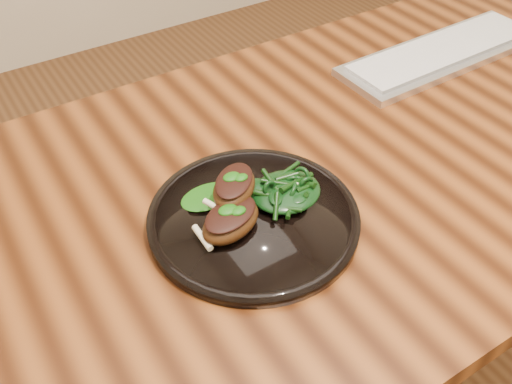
% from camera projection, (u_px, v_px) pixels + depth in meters
% --- Properties ---
extents(desk, '(1.60, 0.80, 0.75)m').
position_uv_depth(desk, '(322.00, 195.00, 1.02)').
color(desk, '#321406').
rests_on(desk, ground).
extents(plate, '(0.31, 0.31, 0.02)m').
position_uv_depth(plate, '(254.00, 218.00, 0.84)').
color(plate, black).
rests_on(plate, desk).
extents(lamb_chop_front, '(0.11, 0.09, 0.04)m').
position_uv_depth(lamb_chop_front, '(230.00, 220.00, 0.80)').
color(lamb_chop_front, '#3D200B').
rests_on(lamb_chop_front, plate).
extents(lamb_chop_back, '(0.11, 0.10, 0.04)m').
position_uv_depth(lamb_chop_back, '(234.00, 187.00, 0.83)').
color(lamb_chop_back, '#3D200B').
rests_on(lamb_chop_back, plate).
extents(herb_smear, '(0.09, 0.06, 0.01)m').
position_uv_depth(herb_smear, '(208.00, 197.00, 0.86)').
color(herb_smear, '#0A4107').
rests_on(herb_smear, plate).
extents(greens_heap, '(0.11, 0.10, 0.04)m').
position_uv_depth(greens_heap, '(286.00, 188.00, 0.85)').
color(greens_heap, black).
rests_on(greens_heap, plate).
extents(keyboard, '(0.49, 0.16, 0.02)m').
position_uv_depth(keyboard, '(443.00, 53.00, 1.21)').
color(keyboard, silver).
rests_on(keyboard, desk).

